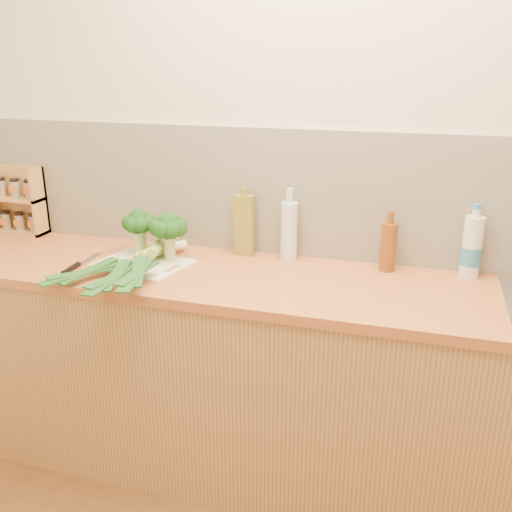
{
  "coord_description": "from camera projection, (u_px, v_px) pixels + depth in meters",
  "views": [
    {
      "loc": [
        0.42,
        -0.8,
        1.71
      ],
      "look_at": [
        -0.15,
        1.1,
        1.02
      ],
      "focal_mm": 40.0,
      "sensor_mm": 36.0,
      "label": 1
    }
  ],
  "objects": [
    {
      "name": "broccoli_right",
      "position": [
        169.0,
        228.0,
        2.35
      ],
      "size": [
        0.16,
        0.16,
        0.2
      ],
      "color": "#AAC472",
      "rests_on": "chopping_board"
    },
    {
      "name": "amber_bottle",
      "position": [
        388.0,
        246.0,
        2.27
      ],
      "size": [
        0.06,
        0.06,
        0.25
      ],
      "color": "brown",
      "rests_on": "counter"
    },
    {
      "name": "glass_bottle",
      "position": [
        289.0,
        230.0,
        2.39
      ],
      "size": [
        0.07,
        0.07,
        0.31
      ],
      "color": "silver",
      "rests_on": "counter"
    },
    {
      "name": "spice_rack",
      "position": [
        20.0,
        204.0,
        2.76
      ],
      "size": [
        0.27,
        0.11,
        0.32
      ],
      "color": "tan",
      "rests_on": "counter"
    },
    {
      "name": "chefs_knife",
      "position": [
        76.0,
        266.0,
        2.32
      ],
      "size": [
        0.04,
        0.29,
        0.02
      ],
      "rotation": [
        0.0,
        0.0,
        0.03
      ],
      "color": "silver",
      "rests_on": "counter"
    },
    {
      "name": "leek_mid",
      "position": [
        141.0,
        258.0,
        2.28
      ],
      "size": [
        0.1,
        0.66,
        0.04
      ],
      "rotation": [
        0.0,
        0.0,
        0.02
      ],
      "color": "white",
      "rests_on": "chopping_board"
    },
    {
      "name": "water_bottle",
      "position": [
        472.0,
        249.0,
        2.2
      ],
      "size": [
        0.08,
        0.08,
        0.27
      ],
      "color": "silver",
      "rests_on": "counter"
    },
    {
      "name": "room_shell",
      "position": [
        317.0,
        196.0,
        2.36
      ],
      "size": [
        3.5,
        3.5,
        3.5
      ],
      "color": "beige",
      "rests_on": "ground"
    },
    {
      "name": "leek_back",
      "position": [
        150.0,
        256.0,
        2.25
      ],
      "size": [
        0.19,
        0.61,
        0.04
      ],
      "rotation": [
        0.0,
        0.0,
        0.22
      ],
      "color": "white",
      "rests_on": "chopping_board"
    },
    {
      "name": "counter",
      "position": [
        298.0,
        382.0,
        2.34
      ],
      "size": [
        3.2,
        0.62,
        0.9
      ],
      "color": "#B3844A",
      "rests_on": "ground"
    },
    {
      "name": "chopping_board",
      "position": [
        144.0,
        264.0,
        2.36
      ],
      "size": [
        0.42,
        0.35,
        0.01
      ],
      "primitive_type": "cube",
      "rotation": [
        0.0,
        0.0,
        -0.23
      ],
      "color": "white",
      "rests_on": "counter"
    },
    {
      "name": "oil_tin",
      "position": [
        244.0,
        225.0,
        2.44
      ],
      "size": [
        0.08,
        0.05,
        0.29
      ],
      "color": "olive",
      "rests_on": "counter"
    },
    {
      "name": "broccoli_left",
      "position": [
        139.0,
        223.0,
        2.41
      ],
      "size": [
        0.15,
        0.15,
        0.2
      ],
      "color": "#AAC472",
      "rests_on": "chopping_board"
    },
    {
      "name": "leek_front",
      "position": [
        135.0,
        258.0,
        2.34
      ],
      "size": [
        0.35,
        0.62,
        0.04
      ],
      "rotation": [
        0.0,
        0.0,
        -0.47
      ],
      "color": "white",
      "rests_on": "chopping_board"
    }
  ]
}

